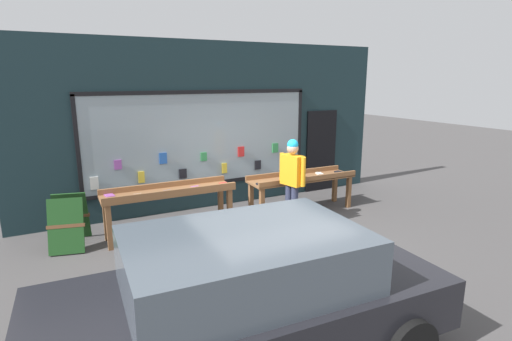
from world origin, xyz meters
TOP-DOWN VIEW (x-y plane):
  - ground_plane at (0.00, 0.00)m, footprint 40.00×40.00m
  - shopfront_facade at (0.01, 2.39)m, footprint 8.67×0.29m
  - display_table_left at (-1.48, 1.05)m, footprint 2.45×0.69m
  - display_table_right at (1.48, 1.05)m, footprint 2.45×0.72m
  - person_browsing at (0.82, 0.40)m, footprint 0.32×0.67m
  - small_dog at (0.29, 0.27)m, footprint 0.43×0.51m
  - sandwich_board_sign at (-3.21, 1.31)m, footprint 0.74×0.92m
  - parked_car at (-1.72, -2.71)m, footprint 4.32×2.13m

SIDE VIEW (x-z plane):
  - ground_plane at x=0.00m, z-range 0.00..0.00m
  - small_dog at x=0.29m, z-range 0.06..0.42m
  - sandwich_board_sign at x=-3.21m, z-range 0.01..0.94m
  - display_table_right at x=1.48m, z-range 0.26..1.13m
  - parked_car at x=-1.72m, z-range 0.04..1.45m
  - display_table_left at x=-1.48m, z-range 0.29..1.24m
  - person_browsing at x=0.82m, z-range 0.16..1.92m
  - shopfront_facade at x=0.01m, z-range -0.02..3.68m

